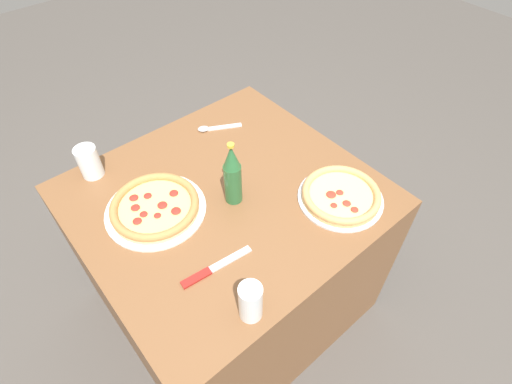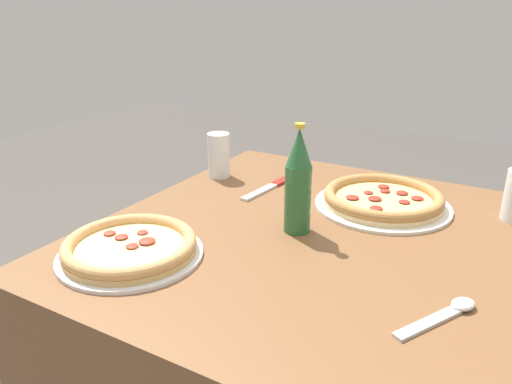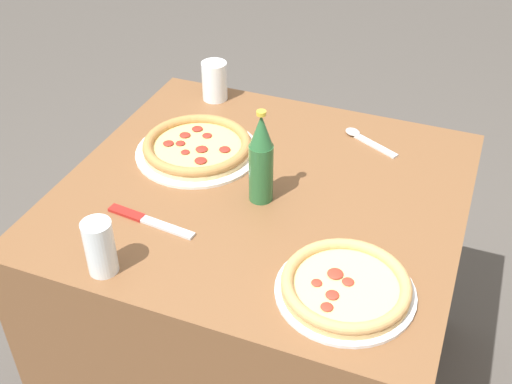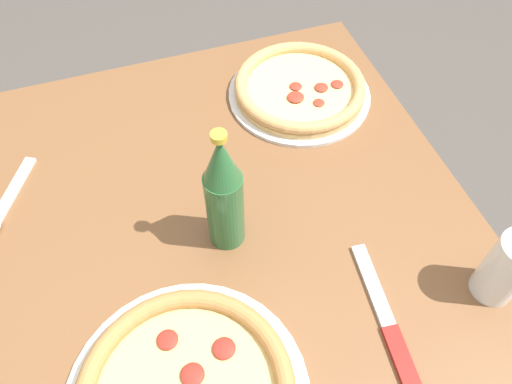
% 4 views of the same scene
% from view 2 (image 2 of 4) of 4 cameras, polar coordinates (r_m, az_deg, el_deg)
% --- Properties ---
extents(table, '(0.98, 0.92, 0.74)m').
position_cam_2_polar(table, '(1.31, 5.92, -19.38)').
color(table, brown).
rests_on(table, ground_plane).
extents(pizza_pepperoni, '(0.33, 0.33, 0.04)m').
position_cam_2_polar(pizza_pepperoni, '(1.27, 14.29, -0.83)').
color(pizza_pepperoni, silver).
rests_on(pizza_pepperoni, table).
extents(pizza_salami, '(0.29, 0.29, 0.04)m').
position_cam_2_polar(pizza_salami, '(1.02, -14.20, -6.17)').
color(pizza_salami, silver).
rests_on(pizza_salami, table).
extents(glass_cola, '(0.06, 0.06, 0.13)m').
position_cam_2_polar(glass_cola, '(1.44, -4.27, 4.03)').
color(glass_cola, white).
rests_on(glass_cola, table).
extents(beer_bottle, '(0.06, 0.06, 0.24)m').
position_cam_2_polar(beer_bottle, '(1.07, 4.84, 1.13)').
color(beer_bottle, '#286033').
rests_on(beer_bottle, table).
extents(knife, '(0.23, 0.05, 0.01)m').
position_cam_2_polar(knife, '(1.36, 1.80, 0.68)').
color(knife, maroon).
rests_on(knife, table).
extents(spoon, '(0.17, 0.11, 0.02)m').
position_cam_2_polar(spoon, '(0.89, 21.19, -12.64)').
color(spoon, silver).
rests_on(spoon, table).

